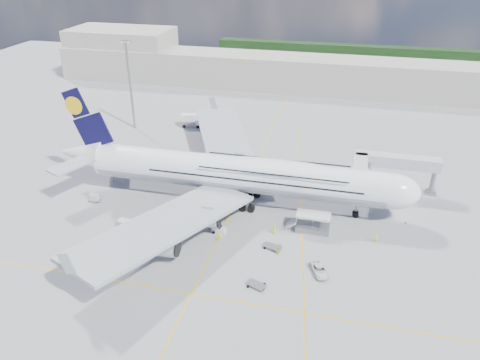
% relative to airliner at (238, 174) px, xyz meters
% --- Properties ---
extents(ground, '(300.00, 300.00, 0.00)m').
position_rel_airliner_xyz_m(ground, '(-0.26, -10.00, -6.87)').
color(ground, gray).
rests_on(ground, ground).
extents(taxi_line_main, '(0.25, 220.00, 0.01)m').
position_rel_airliner_xyz_m(taxi_line_main, '(-0.26, -10.00, -6.86)').
color(taxi_line_main, '#DCA70B').
rests_on(taxi_line_main, ground).
extents(taxi_line_cross, '(120.00, 0.25, 0.01)m').
position_rel_airliner_xyz_m(taxi_line_cross, '(-0.26, -30.00, -6.86)').
color(taxi_line_cross, '#DCA70B').
rests_on(taxi_line_cross, ground).
extents(taxi_line_diag, '(14.16, 99.06, 0.01)m').
position_rel_airliner_xyz_m(taxi_line_diag, '(13.74, -0.00, -6.86)').
color(taxi_line_diag, '#DCA70B').
rests_on(taxi_line_diag, ground).
extents(airliner, '(77.26, 79.15, 23.71)m').
position_rel_airliner_xyz_m(airliner, '(0.00, 0.00, 0.00)').
color(airliner, white).
rests_on(airliner, ground).
extents(jet_bridge, '(18.80, 12.10, 8.50)m').
position_rel_airliner_xyz_m(jet_bridge, '(29.55, 10.94, -0.02)').
color(jet_bridge, '#B7B7BC').
rests_on(jet_bridge, ground).
extents(cargo_loader, '(8.53, 3.20, 3.67)m').
position_rel_airliner_xyz_m(cargo_loader, '(16.56, -7.11, -5.62)').
color(cargo_loader, silver).
rests_on(cargo_loader, ground).
extents(light_mast, '(3.00, 0.70, 25.50)m').
position_rel_airliner_xyz_m(light_mast, '(-40.26, 35.00, 6.34)').
color(light_mast, gray).
rests_on(light_mast, ground).
extents(terminal, '(180.00, 16.00, 12.00)m').
position_rel_airliner_xyz_m(terminal, '(-0.26, 85.00, -0.87)').
color(terminal, '#B2AD9E').
rests_on(terminal, ground).
extents(hangar, '(40.00, 22.00, 18.00)m').
position_rel_airliner_xyz_m(hangar, '(-70.26, 90.00, 2.13)').
color(hangar, '#B2AD9E').
rests_on(hangar, ground).
extents(tree_line, '(160.00, 6.00, 8.00)m').
position_rel_airliner_xyz_m(tree_line, '(39.74, 130.00, -2.87)').
color(tree_line, '#193814').
rests_on(tree_line, ground).
extents(dolly_row_a, '(3.69, 2.44, 2.15)m').
position_rel_airliner_xyz_m(dolly_row_a, '(-18.85, -15.53, -5.71)').
color(dolly_row_a, gray).
rests_on(dolly_row_a, ground).
extents(dolly_row_b, '(2.98, 2.10, 0.40)m').
position_rel_airliner_xyz_m(dolly_row_b, '(-9.43, -14.21, -6.56)').
color(dolly_row_b, gray).
rests_on(dolly_row_b, ground).
extents(dolly_row_c, '(2.87, 1.58, 0.42)m').
position_rel_airliner_xyz_m(dolly_row_c, '(-12.97, -17.61, -6.55)').
color(dolly_row_c, gray).
rests_on(dolly_row_c, ground).
extents(dolly_back, '(2.58, 1.40, 1.62)m').
position_rel_airliner_xyz_m(dolly_back, '(-30.15, -7.00, -6.00)').
color(dolly_back, gray).
rests_on(dolly_back, ground).
extents(dolly_nose_far, '(3.57, 2.83, 0.46)m').
position_rel_airliner_xyz_m(dolly_nose_far, '(9.49, -25.75, -6.51)').
color(dolly_nose_far, gray).
rests_on(dolly_nose_far, ground).
extents(dolly_nose_near, '(3.63, 2.54, 0.48)m').
position_rel_airliner_xyz_m(dolly_nose_near, '(10.19, -14.66, -6.49)').
color(dolly_nose_near, gray).
rests_on(dolly_nose_near, ground).
extents(baggage_tug, '(2.81, 1.63, 1.66)m').
position_rel_airliner_xyz_m(baggage_tug, '(-0.70, -12.24, -6.14)').
color(baggage_tug, silver).
rests_on(baggage_tug, ground).
extents(catering_truck_inner, '(6.40, 4.18, 3.54)m').
position_rel_airliner_xyz_m(catering_truck_inner, '(-6.20, 21.13, -5.20)').
color(catering_truck_inner, gray).
rests_on(catering_truck_inner, ground).
extents(catering_truck_outer, '(6.72, 3.40, 3.84)m').
position_rel_airliner_xyz_m(catering_truck_outer, '(-24.11, 39.76, -5.09)').
color(catering_truck_outer, gray).
rests_on(catering_truck_outer, ground).
extents(service_van, '(4.03, 5.39, 1.36)m').
position_rel_airliner_xyz_m(service_van, '(19.26, -19.88, -6.19)').
color(service_van, silver).
rests_on(service_van, ground).
extents(crew_nose, '(0.78, 0.69, 1.78)m').
position_rel_airliner_xyz_m(crew_nose, '(28.71, -8.32, -5.98)').
color(crew_nose, '#CFFF1A').
rests_on(crew_nose, ground).
extents(crew_loader, '(0.97, 1.04, 1.72)m').
position_rel_airliner_xyz_m(crew_loader, '(11.45, -16.47, -6.01)').
color(crew_loader, '#ADFF1A').
rests_on(crew_loader, ground).
extents(crew_wing, '(0.76, 1.09, 1.72)m').
position_rel_airliner_xyz_m(crew_wing, '(-12.84, -20.21, -6.01)').
color(crew_wing, '#ACE418').
rests_on(crew_wing, ground).
extents(crew_van, '(1.11, 1.08, 1.93)m').
position_rel_airliner_xyz_m(crew_van, '(9.63, -9.93, -5.90)').
color(crew_van, '#B8E217').
rests_on(crew_van, ground).
extents(crew_tug, '(1.18, 0.81, 1.69)m').
position_rel_airliner_xyz_m(crew_tug, '(0.18, -14.88, -6.02)').
color(crew_tug, '#AADC17').
rests_on(crew_tug, ground).
extents(cone_nose, '(0.48, 0.48, 0.61)m').
position_rel_airliner_xyz_m(cone_nose, '(34.57, -0.33, -6.57)').
color(cone_nose, '#FC4E0D').
rests_on(cone_nose, ground).
extents(cone_wing_left_inner, '(0.39, 0.39, 0.50)m').
position_rel_airliner_xyz_m(cone_wing_left_inner, '(-15.12, 6.77, -6.63)').
color(cone_wing_left_inner, '#FC4E0D').
rests_on(cone_wing_left_inner, ground).
extents(cone_wing_left_outer, '(0.48, 0.48, 0.62)m').
position_rel_airliner_xyz_m(cone_wing_left_outer, '(-12.16, 29.07, -6.57)').
color(cone_wing_left_outer, '#FC4E0D').
rests_on(cone_wing_left_outer, ground).
extents(cone_wing_right_inner, '(0.43, 0.43, 0.55)m').
position_rel_airliner_xyz_m(cone_wing_right_inner, '(-10.75, -16.67, -6.60)').
color(cone_wing_right_inner, '#FC4E0D').
rests_on(cone_wing_right_inner, ground).
extents(cone_wing_right_outer, '(0.45, 0.45, 0.57)m').
position_rel_airliner_xyz_m(cone_wing_right_outer, '(-7.17, -18.76, -6.59)').
color(cone_wing_right_outer, '#FC4E0D').
rests_on(cone_wing_right_outer, ground).
extents(cone_tail, '(0.44, 0.44, 0.57)m').
position_rel_airliner_xyz_m(cone_tail, '(-30.37, 2.17, -6.60)').
color(cone_tail, '#FC4E0D').
rests_on(cone_tail, ground).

